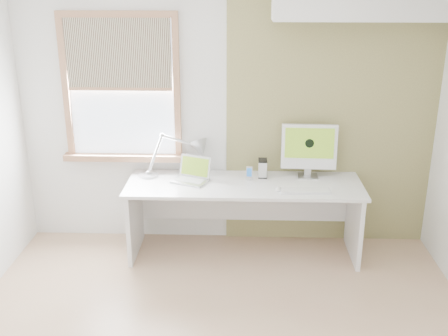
{
  "coord_description": "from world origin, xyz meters",
  "views": [
    {
      "loc": [
        0.15,
        -3.28,
        2.56
      ],
      "look_at": [
        0.0,
        1.05,
        1.0
      ],
      "focal_mm": 42.98,
      "sensor_mm": 36.0,
      "label": 1
    }
  ],
  "objects_px": {
    "imac": "(309,148)",
    "desk_lamp": "(191,152)",
    "desk": "(244,200)",
    "external_drive": "(263,168)",
    "laptop": "(192,175)"
  },
  "relations": [
    {
      "from": "desk_lamp",
      "to": "external_drive",
      "type": "relative_size",
      "value": 4.43
    },
    {
      "from": "desk",
      "to": "laptop",
      "type": "bearing_deg",
      "value": 179.27
    },
    {
      "from": "desk_lamp",
      "to": "external_drive",
      "type": "bearing_deg",
      "value": -6.08
    },
    {
      "from": "imac",
      "to": "desk_lamp",
      "type": "bearing_deg",
      "value": 177.42
    },
    {
      "from": "desk",
      "to": "laptop",
      "type": "relative_size",
      "value": 5.67
    },
    {
      "from": "desk",
      "to": "desk_lamp",
      "type": "bearing_deg",
      "value": 158.75
    },
    {
      "from": "desk_lamp",
      "to": "imac",
      "type": "bearing_deg",
      "value": -2.58
    },
    {
      "from": "desk",
      "to": "external_drive",
      "type": "height_order",
      "value": "external_drive"
    },
    {
      "from": "external_drive",
      "to": "imac",
      "type": "relative_size",
      "value": 0.33
    },
    {
      "from": "desk",
      "to": "external_drive",
      "type": "distance_m",
      "value": 0.35
    },
    {
      "from": "desk",
      "to": "external_drive",
      "type": "bearing_deg",
      "value": 36.46
    },
    {
      "from": "external_drive",
      "to": "desk_lamp",
      "type": "bearing_deg",
      "value": 173.92
    },
    {
      "from": "laptop",
      "to": "desk_lamp",
      "type": "bearing_deg",
      "value": 98.65
    },
    {
      "from": "imac",
      "to": "laptop",
      "type": "bearing_deg",
      "value": -172.47
    },
    {
      "from": "desk",
      "to": "laptop",
      "type": "xyz_separation_m",
      "value": [
        -0.49,
        0.01,
        0.25
      ]
    }
  ]
}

